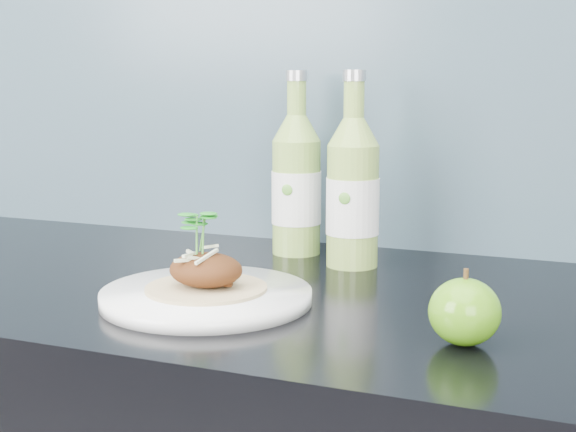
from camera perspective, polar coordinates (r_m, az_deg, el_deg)
name	(u,v)px	position (r m, az deg, el deg)	size (l,w,h in m)	color
subway_backsplash	(368,20)	(1.26, 5.69, 13.70)	(4.00, 0.02, 0.70)	#6F98AF
dinner_plate	(206,296)	(0.96, -5.83, -5.69)	(0.31, 0.31, 0.02)	white
pork_taco	(206,267)	(0.95, -5.86, -3.60)	(0.14, 0.14, 0.10)	tan
green_apple	(465,312)	(0.82, 12.45, -6.67)	(0.09, 0.09, 0.08)	#3D830E
cider_bottle_left	(296,185)	(1.20, 0.60, 2.21)	(0.09, 0.09, 0.27)	#87AF49
cider_bottle_right	(353,193)	(1.12, 4.63, 1.64)	(0.09, 0.09, 0.27)	#8BB049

